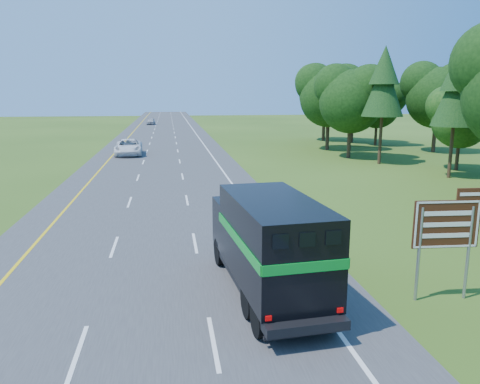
{
  "coord_description": "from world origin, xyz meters",
  "views": [
    {
      "loc": [
        0.76,
        -0.88,
        6.86
      ],
      "look_at": [
        4.42,
        23.02,
        1.75
      ],
      "focal_mm": 35.0,
      "sensor_mm": 36.0,
      "label": 1
    }
  ],
  "objects": [
    {
      "name": "lane_markings",
      "position": [
        0.0,
        50.0,
        0.04
      ],
      "size": [
        11.15,
        260.0,
        0.01
      ],
      "color": "yellow",
      "rests_on": "road"
    },
    {
      "name": "road",
      "position": [
        0.0,
        50.0,
        0.02
      ],
      "size": [
        15.0,
        260.0,
        0.04
      ],
      "primitive_type": "cube",
      "color": "#38383A",
      "rests_on": "ground"
    },
    {
      "name": "exit_sign",
      "position": [
        9.76,
        12.74,
        2.5
      ],
      "size": [
        2.27,
        0.22,
        3.84
      ],
      "rotation": [
        0.0,
        0.0,
        -0.06
      ],
      "color": "gray",
      "rests_on": "ground"
    },
    {
      "name": "far_car",
      "position": [
        -3.01,
        106.42,
        0.77
      ],
      "size": [
        1.93,
        4.38,
        1.47
      ],
      "primitive_type": "imported",
      "rotation": [
        0.0,
        0.0,
        -0.05
      ],
      "color": "#B2B3B9",
      "rests_on": "road"
    },
    {
      "name": "horse_truck",
      "position": [
        4.0,
        13.95,
        1.92
      ],
      "size": [
        3.08,
        8.09,
        3.51
      ],
      "rotation": [
        0.0,
        0.0,
        0.08
      ],
      "color": "black",
      "rests_on": "road"
    },
    {
      "name": "white_suv",
      "position": [
        -3.72,
        53.03,
        0.92
      ],
      "size": [
        3.15,
        6.46,
        1.77
      ],
      "primitive_type": "imported",
      "rotation": [
        0.0,
        0.0,
        0.03
      ],
      "color": "white",
      "rests_on": "road"
    }
  ]
}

